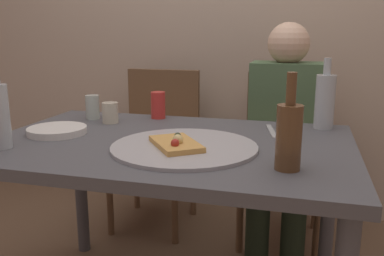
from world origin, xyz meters
TOP-DOWN VIEW (x-y plane):
  - back_wall at (0.00, 1.21)m, footprint 6.00×0.10m
  - dining_table at (0.00, 0.00)m, footprint 1.33×0.87m
  - pizza_tray at (0.09, -0.09)m, footprint 0.50×0.50m
  - pizza_slice_last at (0.06, -0.11)m, footprint 0.23×0.25m
  - wine_bottle at (-0.52, -0.25)m, footprint 0.06×0.06m
  - beer_bottle at (0.55, 0.36)m, footprint 0.08×0.08m
  - water_bottle at (0.44, -0.22)m, footprint 0.07×0.07m
  - tumbler_near at (-0.45, 0.27)m, footprint 0.06×0.06m
  - tumbler_far at (-0.34, 0.22)m, footprint 0.07×0.07m
  - soda_can at (-0.17, 0.37)m, footprint 0.07×0.07m
  - plate_stack at (-0.45, -0.02)m, footprint 0.23×0.23m
  - table_knife at (0.35, 0.23)m, footprint 0.07×0.22m
  - chair_left at (-0.35, 0.84)m, footprint 0.44×0.44m
  - chair_right at (0.38, 0.84)m, footprint 0.44×0.44m
  - guest_in_sweater at (0.38, 0.68)m, footprint 0.36×0.56m

SIDE VIEW (x-z plane):
  - chair_left at x=-0.35m, z-range 0.06..0.96m
  - chair_right at x=0.38m, z-range 0.06..0.96m
  - guest_in_sweater at x=0.38m, z-range 0.06..1.23m
  - dining_table at x=0.00m, z-range 0.28..1.01m
  - table_knife at x=0.35m, z-range 0.73..0.74m
  - pizza_tray at x=0.09m, z-range 0.73..0.75m
  - plate_stack at x=-0.45m, z-range 0.73..0.76m
  - pizza_slice_last at x=0.06m, z-range 0.73..0.78m
  - tumbler_far at x=-0.34m, z-range 0.73..0.82m
  - tumbler_near at x=-0.45m, z-range 0.73..0.84m
  - soda_can at x=-0.17m, z-range 0.73..0.86m
  - water_bottle at x=0.44m, z-range 0.70..0.98m
  - beer_bottle at x=0.55m, z-range 0.71..0.99m
  - wine_bottle at x=-0.52m, z-range 0.69..1.01m
  - back_wall at x=0.00m, z-range 0.00..2.60m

